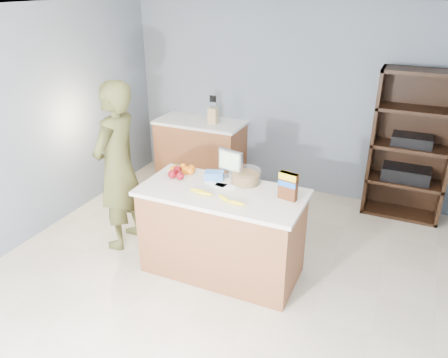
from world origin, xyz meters
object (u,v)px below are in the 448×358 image
at_px(tv, 230,162).
at_px(counter_peninsula, 222,235).
at_px(shelving_unit, 411,148).
at_px(cereal_box, 288,184).
at_px(person, 118,167).

bearing_deg(tv, counter_peninsula, -80.42).
relative_size(shelving_unit, tv, 6.38).
bearing_deg(shelving_unit, counter_peninsula, -127.11).
height_order(counter_peninsula, shelving_unit, shelving_unit).
xyz_separation_m(counter_peninsula, tv, (-0.06, 0.33, 0.64)).
distance_m(shelving_unit, cereal_box, 2.19).
height_order(counter_peninsula, cereal_box, cereal_box).
bearing_deg(cereal_box, shelving_unit, 64.36).
bearing_deg(shelving_unit, person, -144.19).
bearing_deg(cereal_box, person, -178.84).
height_order(counter_peninsula, person, person).
relative_size(counter_peninsula, person, 0.86).
bearing_deg(tv, shelving_unit, 47.02).
bearing_deg(tv, person, -166.62).
relative_size(shelving_unit, person, 0.99).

